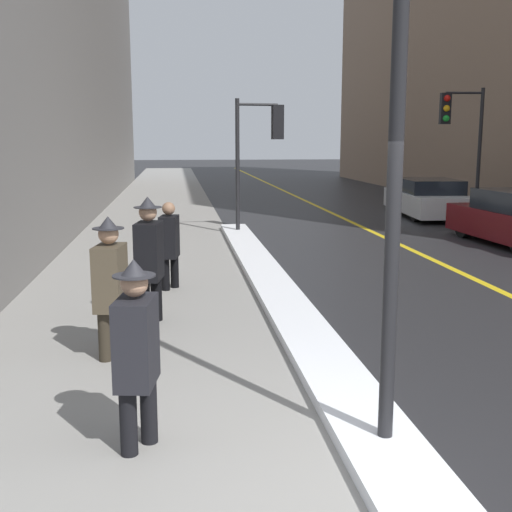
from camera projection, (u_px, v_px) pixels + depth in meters
ground_plane at (383, 501)px, 4.51m from camera, size 160.00×160.00×0.00m
sidewalk_slab at (156, 226)px, 18.92m from camera, size 4.00×80.00×0.01m
road_centre_stripe at (354, 223)px, 19.65m from camera, size 0.16×80.00×0.00m
snow_bank_curb at (274, 287)px, 10.82m from camera, size 0.70×15.54×0.13m
building_facade_left at (8, 15)px, 21.99m from camera, size 6.00×36.00×13.49m
lamp_post at (398, 83)px, 4.74m from camera, size 0.28×0.28×4.88m
traffic_light_near at (263, 137)px, 17.03m from camera, size 1.31×0.41×3.58m
traffic_light_far at (459, 126)px, 18.97m from camera, size 1.31×0.33×4.03m
pedestrian_trailing at (136, 348)px, 5.12m from camera, size 0.36×0.53×1.59m
pedestrian_with_shoulder_bag at (111, 282)px, 7.33m from camera, size 0.38×0.74×1.67m
pedestrian_in_fedora at (149, 255)px, 8.74m from camera, size 0.40×0.77×1.76m
pedestrian_nearside at (169, 241)px, 10.78m from camera, size 0.35×0.52×1.49m
parked_car_white at (428, 199)px, 21.30m from camera, size 2.22×4.84×1.24m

